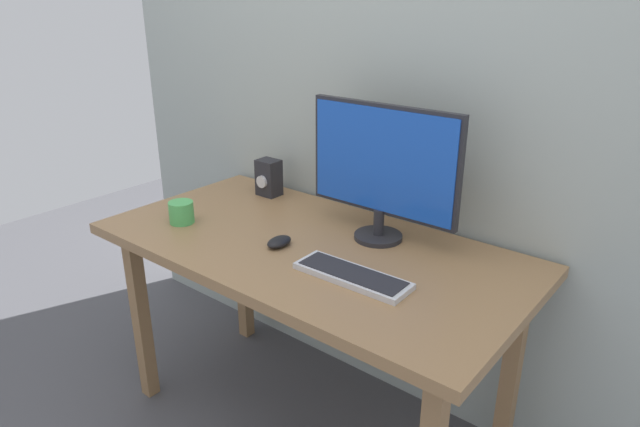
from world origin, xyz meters
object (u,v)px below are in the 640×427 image
object	(u,v)px
monitor	(383,167)
keyboard_primary	(352,275)
audio_controller	(269,178)
mouse	(279,242)
coffee_mug	(181,212)
desk	(309,265)

from	to	relation	value
monitor	keyboard_primary	bearing A→B (deg)	-71.49
audio_controller	mouse	bearing A→B (deg)	-42.40
mouse	coffee_mug	distance (m)	0.42
monitor	keyboard_primary	world-z (taller)	monitor
audio_controller	coffee_mug	size ratio (longest dim) A/B	1.67
audio_controller	coffee_mug	xyz separation A→B (m)	(-0.04, -0.42, -0.03)
monitor	coffee_mug	bearing A→B (deg)	-151.85
keyboard_primary	audio_controller	xyz separation A→B (m)	(-0.70, 0.37, 0.06)
mouse	desk	bearing A→B (deg)	48.64
monitor	audio_controller	bearing A→B (deg)	172.69
audio_controller	coffee_mug	world-z (taller)	audio_controller
desk	mouse	bearing A→B (deg)	-129.00
mouse	audio_controller	xyz separation A→B (m)	(-0.38, 0.34, 0.06)
mouse	coffee_mug	world-z (taller)	coffee_mug
desk	monitor	distance (m)	0.42
monitor	mouse	world-z (taller)	monitor
monitor	coffee_mug	xyz separation A→B (m)	(-0.64, -0.34, -0.21)
keyboard_primary	mouse	xyz separation A→B (m)	(-0.32, 0.03, 0.01)
keyboard_primary	monitor	bearing A→B (deg)	108.51
keyboard_primary	mouse	distance (m)	0.32
coffee_mug	keyboard_primary	bearing A→B (deg)	3.36
desk	mouse	distance (m)	0.14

